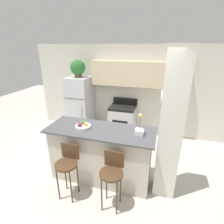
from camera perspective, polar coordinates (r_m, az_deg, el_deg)
name	(u,v)px	position (r m, az deg, el deg)	size (l,w,h in m)	color
ground_plane	(102,177)	(3.82, -3.43, -20.29)	(14.00, 14.00, 0.00)	beige
wall_back	(130,84)	(5.00, 6.03, 8.94)	(5.60, 0.38, 2.55)	silver
pillar_right	(171,128)	(2.96, 18.59, -5.06)	(0.38, 0.32, 2.55)	silver
counter_bar	(101,154)	(3.49, -3.63, -13.54)	(2.00, 0.76, 1.08)	beige
refrigerator	(80,105)	(5.31, -10.28, 2.24)	(0.64, 0.73, 1.67)	silver
stove_range	(122,121)	(5.08, 3.40, -2.90)	(0.71, 0.64, 1.07)	silver
bar_stool_left	(68,164)	(3.16, -14.31, -16.10)	(0.38, 0.38, 0.97)	#4C331E
bar_stool_right	(112,173)	(2.90, 0.02, -19.27)	(0.38, 0.38, 0.97)	#4C331E
potted_plant_on_fridge	(78,68)	(5.07, -11.10, 13.92)	(0.42, 0.42, 0.47)	brown
orchid_vase	(140,130)	(3.02, 9.03, -5.71)	(0.15, 0.15, 0.39)	white
fruit_bowl	(83,126)	(3.29, -9.54, -4.52)	(0.29, 0.29, 0.12)	silver
trash_bin	(95,130)	(5.14, -5.61, -6.01)	(0.28, 0.28, 0.38)	#59595B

